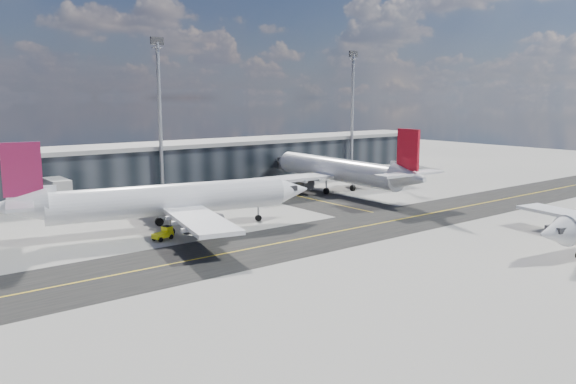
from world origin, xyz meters
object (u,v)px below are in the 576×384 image
airliner_redtail (339,170)px  service_van (210,187)px  baggage_tug (164,233)px  airliner_af (167,200)px

airliner_redtail → service_van: airliner_redtail is taller
airliner_redtail → baggage_tug: bearing=-159.1°
airliner_af → service_van: size_ratio=7.33×
baggage_tug → service_van: bearing=123.8°
airliner_af → airliner_redtail: 40.84m
baggage_tug → airliner_redtail: bearing=89.7°
airliner_af → baggage_tug: airliner_af is taller
airliner_af → baggage_tug: (-2.60, -4.35, -3.34)m
airliner_af → baggage_tug: size_ratio=14.49×
airliner_redtail → baggage_tug: airliner_redtail is taller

